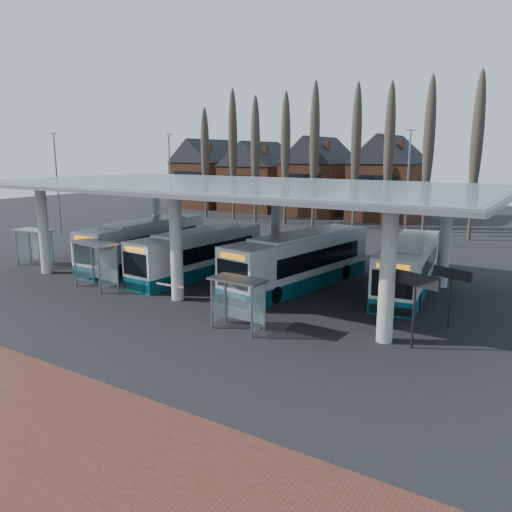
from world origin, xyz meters
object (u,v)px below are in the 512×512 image
Objects in this scene: shelter_1 at (97,254)px; bus_2 at (300,261)px; bus_0 at (146,243)px; bus_3 at (408,267)px; shelter_0 at (35,239)px; shelter_2 at (240,292)px; bus_1 at (199,254)px.

bus_2 is at bearing 41.43° from shelter_1.
bus_2 is (12.82, 0.35, 0.03)m from bus_0.
bus_2 is 1.09× the size of bus_3.
bus_2 is 4.11× the size of shelter_0.
bus_3 is (5.96, 2.66, -0.13)m from bus_2.
bus_0 is 8.09m from shelter_0.
bus_2 is at bearing 99.82° from shelter_2.
bus_0 reaches higher than shelter_0.
bus_1 is 13.66m from bus_3.
shelter_2 is at bearing -37.89° from bus_1.
bus_0 is 12.82m from bus_2.
shelter_1 is 11.68m from shelter_2.
bus_0 is 5.65m from bus_1.
bus_0 is at bearing -169.91° from bus_2.
bus_2 is at bearing 11.37° from bus_1.
bus_2 is 4.54× the size of shelter_2.
shelter_1 is 1.21× the size of shelter_2.
shelter_2 is (-4.73, -11.11, 0.36)m from bus_3.
shelter_0 is (-25.28, -7.82, 0.50)m from bus_3.
shelter_2 is at bearing -120.63° from bus_3.
shelter_2 is (11.58, -1.47, -0.29)m from shelter_1.
bus_0 is 1.06× the size of bus_3.
bus_1 is 3.76× the size of shelter_0.
shelter_1 reaches higher than shelter_0.
bus_3 is 12.08m from shelter_2.
bus_1 is at bearing 140.00° from shelter_2.
shelter_1 is (8.97, -1.82, 0.15)m from shelter_0.
bus_2 is at bearing 10.37° from shelter_0.
shelter_0 is at bearing -147.76° from bus_0.
bus_1 reaches higher than shelter_1.
shelter_1 is at bearing -157.00° from bus_3.
shelter_0 is at bearing -157.35° from bus_1.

